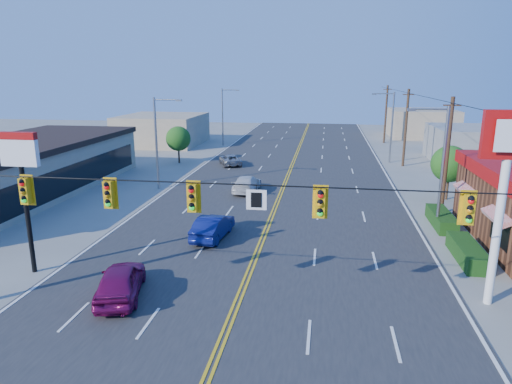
# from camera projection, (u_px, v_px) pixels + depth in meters

# --- Properties ---
(ground) EXTENTS (160.00, 160.00, 0.00)m
(ground) POSITION_uv_depth(u_px,v_px,m) (227.00, 331.00, 18.09)
(ground) COLOR gray
(ground) RESTS_ON ground
(road) EXTENTS (20.00, 120.00, 0.06)m
(road) POSITION_uv_depth(u_px,v_px,m) (279.00, 199.00, 37.22)
(road) COLOR #2D2D30
(road) RESTS_ON ground
(signal_span) EXTENTS (24.32, 0.34, 9.00)m
(signal_span) POSITION_uv_depth(u_px,v_px,m) (221.00, 213.00, 16.89)
(signal_span) COLOR #47301E
(signal_span) RESTS_ON ground
(kfc_pylon) EXTENTS (2.20, 0.36, 8.50)m
(kfc_pylon) POSITION_uv_depth(u_px,v_px,m) (506.00, 170.00, 18.79)
(kfc_pylon) COLOR white
(kfc_pylon) RESTS_ON ground
(strip_mall) EXTENTS (10.40, 26.40, 4.40)m
(strip_mall) POSITION_uv_depth(u_px,v_px,m) (14.00, 169.00, 37.99)
(strip_mall) COLOR tan
(strip_mall) RESTS_ON ground
(pizza_hut_sign) EXTENTS (1.90, 0.30, 6.85)m
(pizza_hut_sign) POSITION_uv_depth(u_px,v_px,m) (22.00, 173.00, 22.24)
(pizza_hut_sign) COLOR black
(pizza_hut_sign) RESTS_ON ground
(streetlight_se) EXTENTS (2.55, 0.25, 8.00)m
(streetlight_se) POSITION_uv_depth(u_px,v_px,m) (440.00, 162.00, 28.77)
(streetlight_se) COLOR gray
(streetlight_se) RESTS_ON ground
(streetlight_ne) EXTENTS (2.55, 0.25, 8.00)m
(streetlight_ne) POSITION_uv_depth(u_px,v_px,m) (390.00, 123.00, 51.75)
(streetlight_ne) COLOR gray
(streetlight_ne) RESTS_ON ground
(streetlight_sw) EXTENTS (2.55, 0.25, 8.00)m
(streetlight_sw) POSITION_uv_depth(u_px,v_px,m) (158.00, 138.00, 39.61)
(streetlight_sw) COLOR gray
(streetlight_sw) RESTS_ON ground
(streetlight_nw) EXTENTS (2.55, 0.25, 8.00)m
(streetlight_nw) POSITION_uv_depth(u_px,v_px,m) (224.00, 114.00, 64.49)
(streetlight_nw) COLOR gray
(streetlight_nw) RESTS_ON ground
(utility_pole_near) EXTENTS (0.28, 0.28, 8.40)m
(utility_pole_near) POSITION_uv_depth(u_px,v_px,m) (447.00, 157.00, 32.47)
(utility_pole_near) COLOR #47301E
(utility_pole_near) RESTS_ON ground
(utility_pole_mid) EXTENTS (0.28, 0.28, 8.40)m
(utility_pole_mid) POSITION_uv_depth(u_px,v_px,m) (406.00, 128.00, 49.70)
(utility_pole_mid) COLOR #47301E
(utility_pole_mid) RESTS_ON ground
(utility_pole_far) EXTENTS (0.28, 0.28, 8.40)m
(utility_pole_far) POSITION_uv_depth(u_px,v_px,m) (386.00, 114.00, 66.93)
(utility_pole_far) COLOR #47301E
(utility_pole_far) RESTS_ON ground
(tree_kfc_rear) EXTENTS (2.94, 2.94, 4.41)m
(tree_kfc_rear) POSITION_uv_depth(u_px,v_px,m) (450.00, 164.00, 36.43)
(tree_kfc_rear) COLOR #47301E
(tree_kfc_rear) RESTS_ON ground
(tree_west) EXTENTS (2.80, 2.80, 4.20)m
(tree_west) POSITION_uv_depth(u_px,v_px,m) (178.00, 139.00, 51.85)
(tree_west) COLOR #47301E
(tree_west) RESTS_ON ground
(bld_east_mid) EXTENTS (12.00, 10.00, 4.00)m
(bld_east_mid) POSITION_uv_depth(u_px,v_px,m) (486.00, 145.00, 52.64)
(bld_east_mid) COLOR gray
(bld_east_mid) RESTS_ON ground
(bld_west_far) EXTENTS (11.00, 12.00, 4.20)m
(bld_west_far) POSITION_uv_depth(u_px,v_px,m) (163.00, 130.00, 66.45)
(bld_west_far) COLOR tan
(bld_west_far) RESTS_ON ground
(bld_east_far) EXTENTS (10.00, 10.00, 4.40)m
(bld_east_far) POSITION_uv_depth(u_px,v_px,m) (422.00, 123.00, 74.09)
(bld_east_far) COLOR tan
(bld_east_far) RESTS_ON ground
(car_magenta) EXTENTS (2.89, 4.81, 1.53)m
(car_magenta) POSITION_uv_depth(u_px,v_px,m) (120.00, 282.00, 20.60)
(car_magenta) COLOR #740C48
(car_magenta) RESTS_ON ground
(car_blue) EXTENTS (1.93, 4.50, 1.44)m
(car_blue) POSITION_uv_depth(u_px,v_px,m) (213.00, 227.00, 28.12)
(car_blue) COLOR navy
(car_blue) RESTS_ON ground
(car_white) EXTENTS (2.07, 4.78, 1.37)m
(car_white) POSITION_uv_depth(u_px,v_px,m) (247.00, 184.00, 39.33)
(car_white) COLOR silver
(car_white) RESTS_ON ground
(car_silver) EXTENTS (3.50, 4.76, 1.20)m
(car_silver) POSITION_uv_depth(u_px,v_px,m) (230.00, 160.00, 50.90)
(car_silver) COLOR #97969B
(car_silver) RESTS_ON ground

